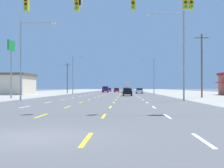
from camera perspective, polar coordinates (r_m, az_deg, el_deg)
The scene contains 22 objects.
ground_plane at distance 75.64m, azimuth 0.25°, elevation -1.89°, with size 572.00×572.00×0.00m, color #4C4C4F.
lot_apron_left at distance 80.49m, azimuth -17.65°, elevation -1.79°, with size 28.00×440.00×0.01m, color gray.
lot_apron_right at distance 78.68m, azimuth 18.58°, elevation -1.81°, with size 28.00×440.00×0.01m, color gray.
lane_markings at distance 114.12m, azimuth 1.00°, elevation -1.49°, with size 10.64×227.60×0.01m.
signal_span_wire at distance 20.82m, azimuth -4.76°, elevation 10.18°, with size 26.40×0.53×9.04m.
sedan_inner_right_nearest at distance 57.61m, azimuth 2.96°, elevation -1.52°, with size 1.80×4.50×1.46m.
sedan_far_right_near at distance 80.51m, azimuth 5.24°, elevation -1.28°, with size 1.80×4.50×1.46m.
hatchback_inner_right_mid at distance 83.34m, azimuth 2.72°, elevation -1.24°, with size 1.72×3.90×1.54m.
box_truck_inner_right_midfar at distance 98.84m, azimuth 2.83°, elevation -0.55°, with size 2.40×7.20×3.23m.
suv_inner_left_far at distance 99.25m, azimuth -1.25°, elevation -1.02°, with size 1.98×4.90×1.98m.
sedan_center_turn_farther at distance 109.51m, azimuth 0.86°, elevation -1.13°, with size 1.80×4.50×1.46m.
sedan_inner_right_farthest at distance 114.23m, azimuth 2.65°, elevation -1.11°, with size 1.80×4.50×1.46m.
sedan_center_turn_distant_a at distance 120.13m, azimuth 0.95°, elevation -1.09°, with size 1.80×4.50×1.46m.
sedan_inner_left_distant_b at distance 125.67m, azimuth -0.56°, elevation -1.07°, with size 1.80×4.50×1.46m.
storefront_left_row_1 at distance 73.26m, azimuth -19.43°, elevation 0.01°, with size 11.44×10.62×4.82m.
pole_sign_left_row_1 at distance 47.19m, azimuth -18.65°, elevation 5.53°, with size 0.24×2.49×8.61m.
streetlight_left_row_0 at distance 39.27m, azimuth -16.35°, elevation 5.53°, with size 4.52×0.26×10.00m.
streetlight_right_row_0 at distance 37.86m, azimuth 12.83°, elevation 6.55°, with size 4.72×0.26×10.97m.
streetlight_left_row_1 at distance 75.62m, azimuth -7.10°, elevation 2.38°, with size 4.76×0.26×9.58m.
streetlight_right_row_1 at distance 74.85m, azimuth 7.62°, elevation 2.10°, with size 4.47×0.26×8.86m.
utility_pole_right_row_0 at distance 50.28m, azimuth 16.73°, elevation 3.57°, with size 2.20×0.26×10.21m.
utility_pole_left_row_1 at distance 86.38m, azimuth -8.51°, elevation 1.28°, with size 2.20×0.26×8.70m.
Camera 1 is at (2.92, -9.57, 1.59)m, focal length 47.97 mm.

